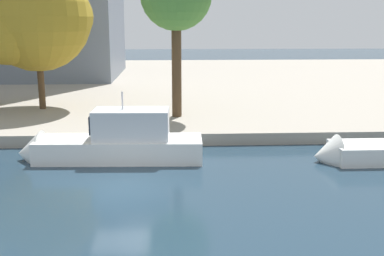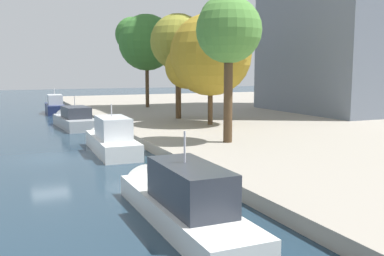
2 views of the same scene
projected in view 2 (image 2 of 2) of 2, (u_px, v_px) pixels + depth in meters
name	position (u px, v px, depth m)	size (l,w,h in m)	color
ground_plane	(50.00, 158.00, 29.99)	(220.00, 220.00, 0.00)	#1E3342
motor_yacht_0	(55.00, 108.00, 60.97)	(8.45, 2.60, 4.23)	navy
motor_yacht_1	(73.00, 121.00, 46.31)	(9.88, 3.45, 4.26)	#9EA3A8
motor_yacht_2	(110.00, 141.00, 32.47)	(9.59, 2.84, 4.42)	silver
motor_yacht_3	(178.00, 202.00, 17.67)	(10.84, 2.37, 4.51)	silver
mooring_bollard_0	(122.00, 123.00, 40.37)	(0.32, 0.32, 0.85)	#2D2D33
tree_0	(144.00, 41.00, 61.03)	(7.95, 7.83, 12.89)	#4C3823
tree_1	(179.00, 42.00, 46.99)	(5.96, 5.96, 11.20)	#4C3823
tree_2	(209.00, 56.00, 41.77)	(7.84, 7.81, 10.59)	#4C3823
tree_4	(228.00, 27.00, 31.36)	(4.97, 4.71, 10.53)	#4C3823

